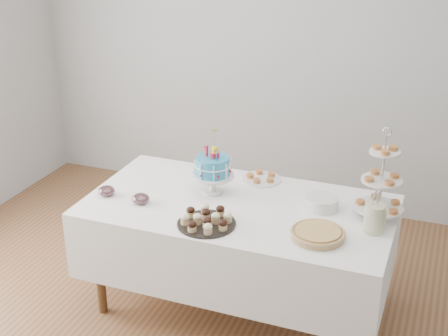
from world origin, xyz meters
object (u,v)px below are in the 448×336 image
at_px(birthday_cake, 213,176).
at_px(jam_bowl_b, 141,199).
at_px(cupcake_tray, 207,219).
at_px(pastry_plate, 261,178).
at_px(jam_bowl_a, 107,191).
at_px(pie, 318,234).
at_px(tiered_stand, 382,181).
at_px(table, 238,236).
at_px(plate_stack, 322,203).
at_px(utensil_pitcher, 374,217).

bearing_deg(birthday_cake, jam_bowl_b, -121.07).
distance_m(cupcake_tray, pastry_plate, 0.72).
height_order(jam_bowl_a, jam_bowl_b, same).
xyz_separation_m(pie, tiered_stand, (0.28, 0.38, 0.21)).
height_order(pie, tiered_stand, tiered_stand).
relative_size(table, pastry_plate, 7.17).
relative_size(pie, tiered_stand, 0.55).
distance_m(table, pie, 0.66).
bearing_deg(tiered_stand, cupcake_tray, -153.48).
xyz_separation_m(birthday_cake, jam_bowl_a, (-0.63, -0.28, -0.09)).
xyz_separation_m(cupcake_tray, plate_stack, (0.59, 0.45, 0.00)).
bearing_deg(plate_stack, jam_bowl_b, -162.76).
bearing_deg(pie, table, 157.14).
relative_size(jam_bowl_b, utensil_pitcher, 0.42).
distance_m(table, utensil_pitcher, 0.90).
height_order(cupcake_tray, pie, cupcake_tray).
bearing_deg(pastry_plate, tiered_stand, -17.19).
bearing_deg(birthday_cake, pastry_plate, 70.77).
bearing_deg(pastry_plate, cupcake_tray, -98.66).
height_order(table, jam_bowl_a, jam_bowl_a).
bearing_deg(table, tiered_stand, 9.93).
bearing_deg(jam_bowl_a, cupcake_tray, -10.17).
bearing_deg(cupcake_tray, jam_bowl_a, 169.83).
relative_size(plate_stack, jam_bowl_b, 1.80).
xyz_separation_m(table, jam_bowl_a, (-0.84, -0.18, 0.26)).
height_order(birthday_cake, jam_bowl_a, birthday_cake).
relative_size(table, plate_stack, 9.61).
bearing_deg(table, jam_bowl_b, -160.66).
bearing_deg(jam_bowl_a, plate_stack, 13.10).
relative_size(pie, pastry_plate, 1.17).
xyz_separation_m(jam_bowl_a, utensil_pitcher, (1.68, 0.13, 0.06)).
bearing_deg(utensil_pitcher, plate_stack, 153.26).
distance_m(table, jam_bowl_a, 0.90).
bearing_deg(pie, utensil_pitcher, 33.49).
bearing_deg(birthday_cake, tiered_stand, 21.66).
distance_m(pie, tiered_stand, 0.52).
bearing_deg(utensil_pitcher, jam_bowl_a, -174.20).
relative_size(tiered_stand, utensil_pitcher, 2.19).
distance_m(table, jam_bowl_b, 0.67).
xyz_separation_m(birthday_cake, pie, (0.77, -0.34, -0.09)).
height_order(pie, jam_bowl_b, jam_bowl_b).
distance_m(table, plate_stack, 0.58).
distance_m(birthday_cake, jam_bowl_b, 0.48).
height_order(table, pie, pie).
distance_m(plate_stack, utensil_pitcher, 0.39).
relative_size(cupcake_tray, pastry_plate, 1.30).
distance_m(pie, utensil_pitcher, 0.34).
distance_m(tiered_stand, jam_bowl_b, 1.48).
relative_size(birthday_cake, plate_stack, 2.13).
height_order(cupcake_tray, jam_bowl_b, cupcake_tray).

